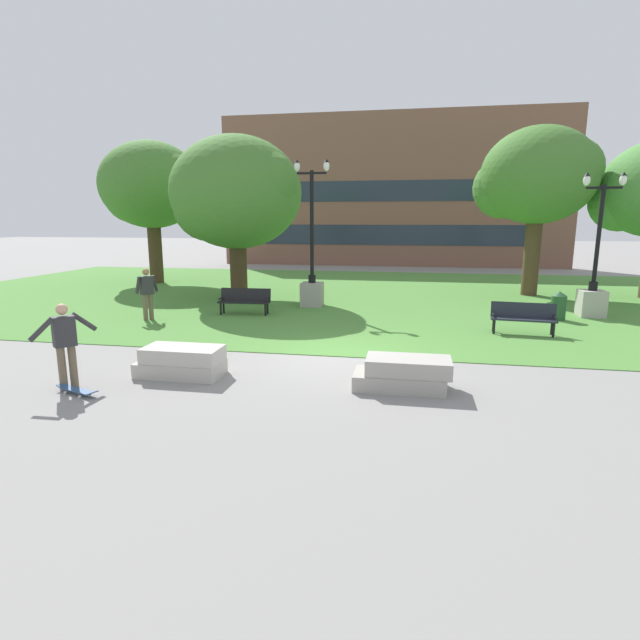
# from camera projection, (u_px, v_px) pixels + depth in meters

# --- Properties ---
(ground_plane) EXTENTS (140.00, 140.00, 0.00)m
(ground_plane) POSITION_uv_depth(u_px,v_px,m) (337.00, 357.00, 12.23)
(ground_plane) COLOR gray
(grass_lawn) EXTENTS (40.00, 20.00, 0.02)m
(grass_lawn) POSITION_uv_depth(u_px,v_px,m) (371.00, 296.00, 21.86)
(grass_lawn) COLOR #4C8438
(grass_lawn) RESTS_ON ground
(concrete_block_center) EXTENTS (1.80, 0.90, 0.64)m
(concrete_block_center) POSITION_uv_depth(u_px,v_px,m) (182.00, 362.00, 10.72)
(concrete_block_center) COLOR #B2ADA3
(concrete_block_center) RESTS_ON ground
(concrete_block_left) EXTENTS (1.90, 0.90, 0.64)m
(concrete_block_left) POSITION_uv_depth(u_px,v_px,m) (403.00, 374.00, 9.88)
(concrete_block_left) COLOR #9E9991
(concrete_block_left) RESTS_ON ground
(person_skateboarder) EXTENTS (0.71, 1.25, 1.71)m
(person_skateboarder) POSITION_uv_depth(u_px,v_px,m) (65.00, 341.00, 9.81)
(person_skateboarder) COLOR brown
(person_skateboarder) RESTS_ON ground
(skateboard) EXTENTS (1.03, 0.52, 0.14)m
(skateboard) POSITION_uv_depth(u_px,v_px,m) (77.00, 390.00, 9.61)
(skateboard) COLOR #2D4C75
(skateboard) RESTS_ON ground
(park_bench_near_left) EXTENTS (1.84, 0.71, 0.90)m
(park_bench_near_left) POSITION_uv_depth(u_px,v_px,m) (523.00, 316.00, 14.52)
(park_bench_near_left) COLOR #1E232D
(park_bench_near_left) RESTS_ON grass_lawn
(park_bench_near_right) EXTENTS (1.82, 0.61, 0.90)m
(park_bench_near_right) POSITION_uv_depth(u_px,v_px,m) (245.00, 300.00, 17.52)
(park_bench_near_right) COLOR black
(park_bench_near_right) RESTS_ON grass_lawn
(lamp_post_left) EXTENTS (1.32, 0.80, 4.80)m
(lamp_post_left) POSITION_uv_depth(u_px,v_px,m) (593.00, 288.00, 17.02)
(lamp_post_left) COLOR #ADA89E
(lamp_post_left) RESTS_ON grass_lawn
(lamp_post_center) EXTENTS (1.32, 0.80, 5.44)m
(lamp_post_center) POSITION_uv_depth(u_px,v_px,m) (312.00, 278.00, 19.04)
(lamp_post_center) COLOR gray
(lamp_post_center) RESTS_ON grass_lawn
(tree_far_right) EXTENTS (5.35, 5.09, 7.15)m
(tree_far_right) POSITION_uv_depth(u_px,v_px,m) (150.00, 187.00, 25.32)
(tree_far_right) COLOR #42301E
(tree_far_right) RESTS_ON grass_lawn
(tree_near_right) EXTENTS (4.99, 4.76, 7.11)m
(tree_near_right) POSITION_uv_depth(u_px,v_px,m) (537.00, 178.00, 21.08)
(tree_near_right) COLOR #4C3823
(tree_near_right) RESTS_ON grass_lawn
(tree_far_left) EXTENTS (5.59, 5.33, 6.61)m
(tree_far_left) POSITION_uv_depth(u_px,v_px,m) (235.00, 194.00, 20.29)
(tree_far_left) COLOR #42301E
(tree_far_left) RESTS_ON grass_lawn
(trash_bin) EXTENTS (0.49, 0.49, 0.96)m
(trash_bin) POSITION_uv_depth(u_px,v_px,m) (558.00, 305.00, 16.52)
(trash_bin) COLOR #234C28
(trash_bin) RESTS_ON grass_lawn
(person_bystander_near_lawn) EXTENTS (0.52, 0.75, 1.71)m
(person_bystander_near_lawn) POSITION_uv_depth(u_px,v_px,m) (147.00, 291.00, 16.42)
(person_bystander_near_lawn) COLOR brown
(person_bystander_near_lawn) RESTS_ON grass_lawn
(building_facade_distant) EXTENTS (24.22, 1.03, 10.48)m
(building_facade_distant) POSITION_uv_depth(u_px,v_px,m) (391.00, 191.00, 34.76)
(building_facade_distant) COLOR brown
(building_facade_distant) RESTS_ON ground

